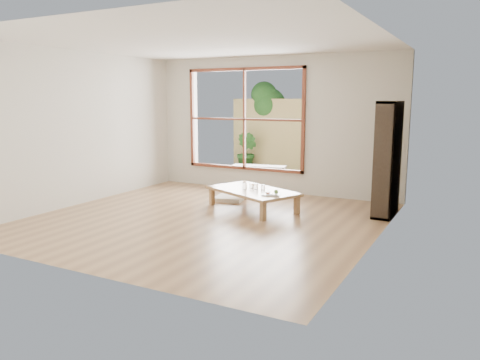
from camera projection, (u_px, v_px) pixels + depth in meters
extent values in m
plane|color=tan|center=(207.00, 219.00, 7.09)|extent=(5.00, 5.00, 0.00)
cube|color=tan|center=(253.00, 191.00, 7.68)|extent=(1.73, 1.40, 0.05)
cube|color=tan|center=(212.00, 197.00, 8.03)|extent=(0.10, 0.10, 0.28)
cube|color=tan|center=(244.00, 192.00, 8.45)|extent=(0.10, 0.10, 0.28)
cube|color=tan|center=(263.00, 212.00, 6.97)|extent=(0.10, 0.10, 0.28)
cube|color=tan|center=(297.00, 205.00, 7.38)|extent=(0.10, 0.10, 0.28)
cube|color=silver|center=(230.00, 198.00, 8.42)|extent=(0.58, 0.58, 0.07)
cube|color=#31261B|center=(388.00, 159.00, 7.20)|extent=(0.28, 0.80, 1.77)
cylinder|color=silver|center=(245.00, 186.00, 7.66)|extent=(0.06, 0.06, 0.12)
cylinder|color=silver|center=(263.00, 187.00, 7.63)|extent=(0.06, 0.06, 0.09)
cylinder|color=silver|center=(256.00, 186.00, 7.69)|extent=(0.07, 0.07, 0.10)
cylinder|color=silver|center=(251.00, 186.00, 7.79)|extent=(0.07, 0.07, 0.08)
cube|color=white|center=(271.00, 195.00, 7.22)|extent=(0.32, 0.28, 0.02)
sphere|color=#547A31|center=(276.00, 192.00, 7.22)|extent=(0.07, 0.07, 0.07)
cube|color=#C3552E|center=(268.00, 194.00, 7.20)|extent=(0.06, 0.05, 0.02)
cube|color=beige|center=(268.00, 193.00, 7.28)|extent=(0.07, 0.07, 0.02)
cylinder|color=silver|center=(271.00, 195.00, 7.16)|extent=(0.15, 0.06, 0.01)
cube|color=#352E26|center=(268.00, 180.00, 10.46)|extent=(2.80, 2.00, 0.05)
cube|color=#31261B|center=(259.00, 167.00, 10.00)|extent=(1.20, 0.55, 0.05)
cube|color=#31261B|center=(233.00, 175.00, 10.06)|extent=(0.07, 0.07, 0.32)
cube|color=#31261B|center=(237.00, 173.00, 10.31)|extent=(0.07, 0.07, 0.32)
cube|color=#31261B|center=(282.00, 177.00, 9.76)|extent=(0.07, 0.07, 0.32)
cube|color=#31261B|center=(285.00, 175.00, 10.00)|extent=(0.07, 0.07, 0.32)
cube|color=tan|center=(286.00, 137.00, 11.18)|extent=(2.80, 0.06, 1.80)
imported|color=#2D5920|center=(321.00, 156.00, 10.56)|extent=(1.03, 0.94, 0.98)
imported|color=#2D5920|center=(247.00, 152.00, 11.38)|extent=(0.67, 0.61, 0.99)
cylinder|color=#4C3D2D|center=(264.00, 139.00, 11.78)|extent=(0.14, 0.14, 1.60)
sphere|color=#2D5920|center=(269.00, 105.00, 11.58)|extent=(0.84, 0.84, 0.84)
sphere|color=#2D5920|center=(260.00, 113.00, 11.81)|extent=(0.70, 0.70, 0.70)
sphere|color=#2D5920|center=(264.00, 95.00, 11.49)|extent=(0.64, 0.64, 0.64)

